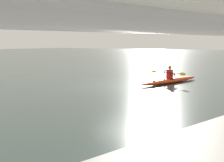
{
  "coord_description": "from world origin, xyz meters",
  "views": [
    {
      "loc": [
        -7.66,
        12.45,
        2.28
      ],
      "look_at": [
        -1.17,
        2.66,
        0.67
      ],
      "focal_mm": 45.09,
      "sensor_mm": 36.0,
      "label": 1
    }
  ],
  "objects": [
    {
      "name": "ground_plane",
      "position": [
        0.0,
        0.0,
        0.0
      ],
      "size": [
        160.0,
        160.0,
        0.0
      ],
      "primitive_type": "plane",
      "color": "#384742"
    },
    {
      "name": "kayak",
      "position": [
        -1.69,
        -2.59,
        0.14
      ],
      "size": [
        1.8,
        5.09,
        0.29
      ],
      "color": "red",
      "rests_on": "ground"
    },
    {
      "name": "kayaker",
      "position": [
        -1.66,
        -2.47,
        0.58
      ],
      "size": [
        2.29,
        0.68,
        0.71
      ],
      "color": "red",
      "rests_on": "kayak"
    }
  ]
}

